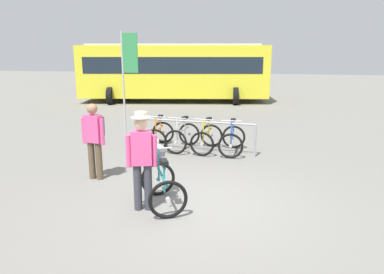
{
  "coord_description": "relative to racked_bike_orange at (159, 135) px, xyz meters",
  "views": [
    {
      "loc": [
        1.13,
        -5.98,
        2.69
      ],
      "look_at": [
        -0.29,
        0.96,
        1.0
      ],
      "focal_mm": 33.65,
      "sensor_mm": 36.0,
      "label": 1
    }
  ],
  "objects": [
    {
      "name": "person_with_featured_bike",
      "position": [
        0.92,
        -4.04,
        0.58
      ],
      "size": [
        0.52,
        0.32,
        1.72
      ],
      "color": "#383842",
      "rests_on": "ground"
    },
    {
      "name": "bike_rack_rail",
      "position": [
        1.14,
        -0.26,
        0.3
      ],
      "size": [
        3.2,
        0.29,
        0.88
      ],
      "color": "#99999E",
      "rests_on": "ground"
    },
    {
      "name": "banner_flag",
      "position": [
        -0.63,
        -0.61,
        1.86
      ],
      "size": [
        0.45,
        0.05,
        3.2
      ],
      "color": "#B2B2B7",
      "rests_on": "ground"
    },
    {
      "name": "ground_plane",
      "position": [
        1.78,
        -3.61,
        -0.37
      ],
      "size": [
        80.0,
        80.0,
        0.0
      ],
      "primitive_type": "plane",
      "color": "slate"
    },
    {
      "name": "featured_bicycle",
      "position": [
        1.16,
        -3.73,
        0.12
      ],
      "size": [
        1.07,
        1.26,
        1.09
      ],
      "color": "black",
      "rests_on": "ground"
    },
    {
      "name": "bus_distant",
      "position": [
        -2.02,
        9.65,
        1.37
      ],
      "size": [
        10.29,
        4.56,
        3.08
      ],
      "color": "yellow",
      "rests_on": "ground"
    },
    {
      "name": "racked_bike_white",
      "position": [
        0.7,
        -0.05,
        0.0
      ],
      "size": [
        0.83,
        1.2,
        0.97
      ],
      "color": "black",
      "rests_on": "ground"
    },
    {
      "name": "pedestrian_with_backpack",
      "position": [
        -0.59,
        -2.75,
        0.57
      ],
      "size": [
        0.53,
        0.36,
        1.64
      ],
      "color": "brown",
      "rests_on": "ground"
    },
    {
      "name": "racked_bike_blue",
      "position": [
        2.09,
        -0.15,
        0.0
      ],
      "size": [
        0.67,
        1.09,
        0.97
      ],
      "color": "black",
      "rests_on": "ground"
    },
    {
      "name": "racked_bike_orange",
      "position": [
        0.0,
        0.0,
        0.0
      ],
      "size": [
        0.73,
        1.15,
        0.98
      ],
      "color": "black",
      "rests_on": "ground"
    },
    {
      "name": "racked_bike_yellow",
      "position": [
        1.4,
        -0.1,
        -0.0
      ],
      "size": [
        0.76,
        1.15,
        0.97
      ],
      "color": "black",
      "rests_on": "ground"
    }
  ]
}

